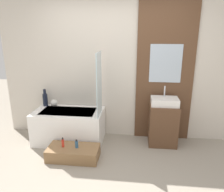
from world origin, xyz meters
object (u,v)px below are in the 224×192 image
wooden_step_bench (73,153)px  bottle_soap_primary (63,143)px  vase_round_light (54,103)px  bottle_soap_secondary (77,144)px  vase_tall_dark (45,99)px  bathtub (69,126)px  sink (165,101)px

wooden_step_bench → bottle_soap_primary: 0.23m
vase_round_light → bottle_soap_primary: bearing=-62.4°
vase_round_light → bottle_soap_secondary: size_ratio=0.96×
vase_tall_dark → bottle_soap_secondary: (0.81, -0.80, -0.46)m
vase_tall_dark → bottle_soap_secondary: 1.23m
bathtub → bottle_soap_secondary: size_ratio=8.93×
sink → bottle_soap_primary: (-1.60, -0.66, -0.52)m
vase_round_light → bottle_soap_primary: size_ratio=0.83×
vase_tall_dark → bottle_soap_secondary: vase_tall_dark is taller
sink → bottle_soap_secondary: (-1.38, -0.66, -0.53)m
vase_tall_dark → wooden_step_bench: bearing=-47.1°
vase_round_light → wooden_step_bench: bearing=-54.0°
sink → bathtub: bearing=-176.6°
wooden_step_bench → vase_round_light: 1.11m
vase_tall_dark → vase_round_light: size_ratio=2.46×
bottle_soap_primary → bottle_soap_secondary: size_ratio=1.16×
vase_tall_dark → bottle_soap_primary: vase_tall_dark is taller
bathtub → bottle_soap_primary: 0.57m
sink → vase_round_light: 2.02m
bottle_soap_primary → bottle_soap_secondary: bottle_soap_primary is taller
vase_round_light → bottle_soap_secondary: 1.08m
wooden_step_bench → vase_tall_dark: bearing=132.9°
vase_tall_dark → bottle_soap_secondary: bearing=-44.9°
bathtub → wooden_step_bench: size_ratio=1.52×
bathtub → vase_round_light: 0.53m
bottle_soap_primary → vase_round_light: bearing=117.6°
bottle_soap_secondary → sink: bearing=25.7°
sink → bottle_soap_secondary: 1.62m
sink → vase_round_light: bearing=176.6°
wooden_step_bench → bottle_soap_secondary: bearing=0.0°
wooden_step_bench → vase_tall_dark: vase_tall_dark is taller
bathtub → sink: size_ratio=2.65×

